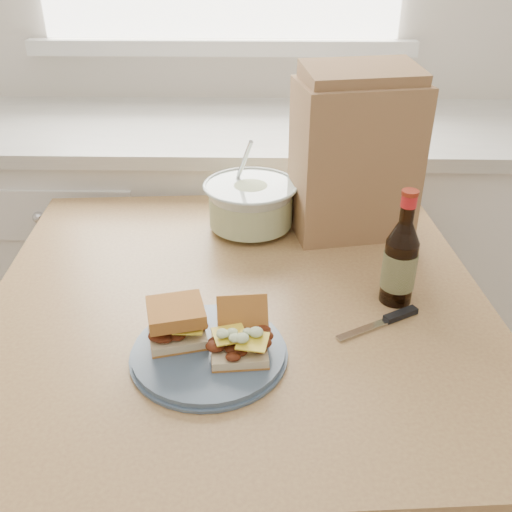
{
  "coord_description": "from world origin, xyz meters",
  "views": [
    {
      "loc": [
        0.17,
        -0.09,
        1.48
      ],
      "look_at": [
        0.14,
        0.89,
        0.91
      ],
      "focal_mm": 40.0,
      "sensor_mm": 36.0,
      "label": 1
    }
  ],
  "objects_px": {
    "coleslaw_bowl": "(251,207)",
    "dining_table": "(239,343)",
    "beer_bottle": "(400,261)",
    "paper_bag": "(354,160)",
    "plate": "(209,352)"
  },
  "relations": [
    {
      "from": "coleslaw_bowl",
      "to": "dining_table",
      "type": "bearing_deg",
      "value": -93.09
    },
    {
      "from": "coleslaw_bowl",
      "to": "paper_bag",
      "type": "distance_m",
      "value": 0.27
    },
    {
      "from": "plate",
      "to": "paper_bag",
      "type": "bearing_deg",
      "value": 58.66
    },
    {
      "from": "plate",
      "to": "dining_table",
      "type": "bearing_deg",
      "value": 77.56
    },
    {
      "from": "plate",
      "to": "coleslaw_bowl",
      "type": "relative_size",
      "value": 1.16
    },
    {
      "from": "plate",
      "to": "paper_bag",
      "type": "relative_size",
      "value": 0.74
    },
    {
      "from": "beer_bottle",
      "to": "dining_table",
      "type": "bearing_deg",
      "value": 179.8
    },
    {
      "from": "coleslaw_bowl",
      "to": "beer_bottle",
      "type": "height_order",
      "value": "beer_bottle"
    },
    {
      "from": "beer_bottle",
      "to": "coleslaw_bowl",
      "type": "bearing_deg",
      "value": 135.68
    },
    {
      "from": "paper_bag",
      "to": "dining_table",
      "type": "bearing_deg",
      "value": -141.91
    },
    {
      "from": "beer_bottle",
      "to": "paper_bag",
      "type": "bearing_deg",
      "value": 101.63
    },
    {
      "from": "beer_bottle",
      "to": "paper_bag",
      "type": "distance_m",
      "value": 0.33
    },
    {
      "from": "beer_bottle",
      "to": "paper_bag",
      "type": "xyz_separation_m",
      "value": [
        -0.06,
        0.31,
        0.09
      ]
    },
    {
      "from": "dining_table",
      "to": "coleslaw_bowl",
      "type": "relative_size",
      "value": 4.7
    },
    {
      "from": "paper_bag",
      "to": "coleslaw_bowl",
      "type": "bearing_deg",
      "value": 169.87
    }
  ]
}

